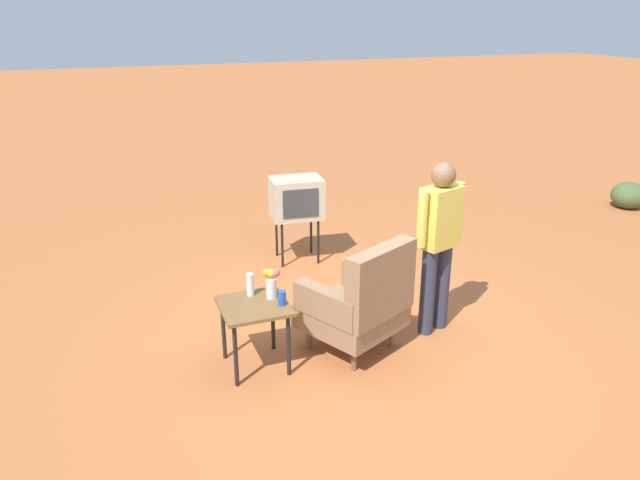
# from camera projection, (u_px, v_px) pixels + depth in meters

# --- Properties ---
(ground_plane) EXTENTS (60.00, 60.00, 0.00)m
(ground_plane) POSITION_uv_depth(u_px,v_px,m) (367.00, 338.00, 5.64)
(ground_plane) COLOR #AD6033
(armchair) EXTENTS (1.02, 1.03, 1.06)m
(armchair) POSITION_uv_depth(u_px,v_px,m) (360.00, 301.00, 5.26)
(armchair) COLOR brown
(armchair) RESTS_ON ground
(side_table) EXTENTS (0.56, 0.56, 0.60)m
(side_table) POSITION_uv_depth(u_px,v_px,m) (254.00, 313.00, 5.02)
(side_table) COLOR black
(side_table) RESTS_ON ground
(tv_on_stand) EXTENTS (0.64, 0.50, 1.03)m
(tv_on_stand) POSITION_uv_depth(u_px,v_px,m) (297.00, 199.00, 7.13)
(tv_on_stand) COLOR black
(tv_on_stand) RESTS_ON ground
(person_standing) EXTENTS (0.55, 0.32, 1.64)m
(person_standing) POSITION_uv_depth(u_px,v_px,m) (439.00, 238.00, 5.47)
(person_standing) COLOR #2D3347
(person_standing) RESTS_ON ground
(bottle_short_clear) EXTENTS (0.06, 0.06, 0.20)m
(bottle_short_clear) POSITION_uv_depth(u_px,v_px,m) (250.00, 285.00, 5.11)
(bottle_short_clear) COLOR silver
(bottle_short_clear) RESTS_ON side_table
(soda_can_blue) EXTENTS (0.07, 0.07, 0.12)m
(soda_can_blue) POSITION_uv_depth(u_px,v_px,m) (282.00, 298.00, 4.96)
(soda_can_blue) COLOR blue
(soda_can_blue) RESTS_ON side_table
(flower_vase) EXTENTS (0.15, 0.10, 0.27)m
(flower_vase) POSITION_uv_depth(u_px,v_px,m) (271.00, 282.00, 5.05)
(flower_vase) COLOR silver
(flower_vase) RESTS_ON side_table
(shrub_far) EXTENTS (0.52, 0.52, 0.40)m
(shrub_far) POSITION_uv_depth(u_px,v_px,m) (629.00, 195.00, 9.26)
(shrub_far) COLOR #475B33
(shrub_far) RESTS_ON ground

